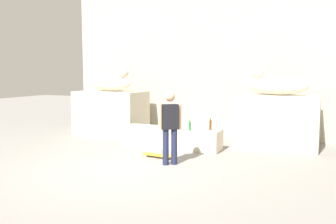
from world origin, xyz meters
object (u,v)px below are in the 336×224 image
Objects in this scene: skateboard at (157,155)px; bottle_brown at (210,125)px; statue_reclining_right at (277,85)px; bottle_red at (178,125)px; bottle_green at (190,126)px; skater at (170,124)px; bottle_blue at (179,122)px; statue_reclining_left at (112,83)px.

bottle_brown is at bearing 62.99° from skateboard.
statue_reclining_right is at bearing 52.98° from skateboard.
bottle_red is 0.86× the size of bottle_green.
skater reaches higher than bottle_blue.
statue_reclining_left and statue_reclining_right have the same top height.
skateboard is at bearing 47.04° from statue_reclining_right.
bottle_brown is at bearing 11.87° from bottle_red.
bottle_blue reaches higher than bottle_green.
statue_reclining_right reaches higher than bottle_green.
statue_reclining_left is 6.31× the size of bottle_red.
skater is at bearing -33.97° from statue_reclining_left.
statue_reclining_right is 2.94m from bottle_red.
skater is 6.36× the size of bottle_red.
bottle_red is at bearing 161.14° from bottle_green.
skater is 5.49× the size of bottle_green.
statue_reclining_left is at bearing 155.85° from bottle_red.
skater is 1.73m from bottle_red.
bottle_blue reaches higher than bottle_red.
statue_reclining_left is at bearing 101.27° from skater.
bottle_red is 0.32m from bottle_blue.
skater reaches higher than bottle_brown.
bottle_blue is 0.64m from bottle_green.
statue_reclining_right is 1.98× the size of skateboard.
skateboard is 3.12× the size of bottle_red.
bottle_blue is at bearing 98.79° from skateboard.
bottle_blue is at bearing -12.49° from statue_reclining_left.
statue_reclining_left is at bearing 160.18° from bottle_blue.
bottle_green is at bearing -18.86° from bottle_red.
bottle_green is at bearing 55.42° from skater.
bottle_brown reaches higher than bottle_blue.
bottle_green is at bearing 37.75° from statue_reclining_right.
bottle_brown reaches higher than bottle_red.
skateboard is at bearing -89.48° from bottle_blue.
bottle_green is (-0.08, 1.52, -0.24)m from skater.
bottle_blue is at bearing 24.39° from statue_reclining_right.
statue_reclining_right is 2.18m from bottle_brown.
statue_reclining_left is 4.55m from skater.
bottle_red is 0.40m from bottle_green.
bottle_brown is (-1.55, -1.13, -1.05)m from statue_reclining_right.
skater is 1.13m from skateboard.
skater reaches higher than bottle_red.
bottle_red is at bearing -16.82° from statue_reclining_left.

